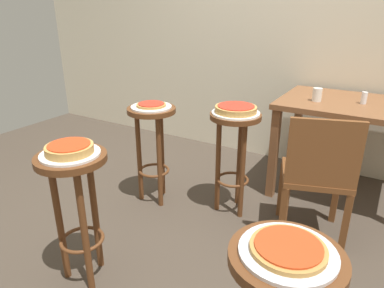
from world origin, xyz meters
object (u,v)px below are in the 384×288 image
at_px(pizza_middle, 69,149).
at_px(condiment_shaker, 364,98).
at_px(wooden_chair, 317,174).
at_px(dining_table, 353,117).
at_px(stool_middle, 76,193).
at_px(serving_plate_middle, 70,154).
at_px(pizza_rear, 236,109).
at_px(stool_leftside, 153,135).
at_px(stool_rear, 234,143).
at_px(serving_plate_foreground, 288,252).
at_px(cup_near_edge, 317,95).
at_px(pizza_foreground, 288,248).
at_px(serving_plate_rear, 236,113).
at_px(serving_plate_leftside, 151,107).
at_px(pizza_leftside, 151,105).

relative_size(pizza_middle, condiment_shaker, 2.63).
bearing_deg(wooden_chair, dining_table, 84.14).
bearing_deg(pizza_middle, stool_middle, 90.00).
distance_m(serving_plate_middle, pizza_rear, 1.13).
relative_size(stool_leftside, stool_rear, 1.00).
height_order(pizza_middle, condiment_shaker, condiment_shaker).
xyz_separation_m(serving_plate_foreground, condiment_shaker, (-0.01, 1.89, 0.05)).
bearing_deg(cup_near_edge, pizza_middle, -116.34).
relative_size(pizza_foreground, cup_near_edge, 2.27).
bearing_deg(stool_leftside, stool_rear, 16.51).
bearing_deg(pizza_foreground, serving_plate_rear, 120.38).
bearing_deg(serving_plate_foreground, serving_plate_leftside, 140.83).
bearing_deg(serving_plate_rear, pizza_leftside, -163.49).
relative_size(serving_plate_foreground, stool_leftside, 0.39).
height_order(pizza_middle, wooden_chair, wooden_chair).
distance_m(serving_plate_leftside, serving_plate_rear, 0.60).
bearing_deg(serving_plate_foreground, wooden_chair, 96.74).
bearing_deg(stool_middle, condiment_shaker, 57.10).
xyz_separation_m(pizza_rear, condiment_shaker, (0.71, 0.66, 0.02)).
bearing_deg(pizza_leftside, pizza_foreground, -39.17).
height_order(serving_plate_foreground, pizza_foreground, pizza_foreground).
bearing_deg(condiment_shaker, stool_middle, -122.90).
bearing_deg(wooden_chair, serving_plate_rear, 173.60).
bearing_deg(stool_middle, pizza_leftside, 101.41).
height_order(pizza_rear, wooden_chair, wooden_chair).
xyz_separation_m(pizza_foreground, stool_rear, (-0.72, 1.23, -0.23)).
relative_size(pizza_leftside, stool_rear, 0.28).
distance_m(pizza_leftside, dining_table, 1.50).
height_order(pizza_rear, dining_table, pizza_rear).
bearing_deg(serving_plate_middle, pizza_rear, 69.23).
xyz_separation_m(pizza_middle, serving_plate_rear, (0.40, 1.05, -0.03)).
bearing_deg(dining_table, pizza_rear, -134.31).
height_order(serving_plate_foreground, dining_table, dining_table).
xyz_separation_m(stool_middle, pizza_rear, (0.40, 1.05, 0.24)).
relative_size(stool_middle, dining_table, 0.70).
distance_m(pizza_leftside, pizza_rear, 0.60).
height_order(pizza_foreground, stool_rear, pizza_foreground).
bearing_deg(stool_rear, serving_plate_leftside, -163.49).
xyz_separation_m(serving_plate_rear, condiment_shaker, (0.71, 0.66, 0.05)).
bearing_deg(cup_near_edge, dining_table, 23.75).
xyz_separation_m(stool_rear, pizza_rear, (-0.00, 0.00, 0.24)).
xyz_separation_m(serving_plate_rear, pizza_rear, (-0.00, 0.00, 0.03)).
xyz_separation_m(stool_leftside, stool_rear, (0.58, 0.17, 0.00)).
xyz_separation_m(serving_plate_middle, stool_leftside, (-0.18, 0.88, -0.21)).
bearing_deg(pizza_middle, pizza_leftside, 101.41).
bearing_deg(stool_leftside, dining_table, 34.37).
bearing_deg(dining_table, pizza_leftside, -145.63).
distance_m(pizza_foreground, stool_leftside, 1.69).
xyz_separation_m(serving_plate_foreground, wooden_chair, (-0.14, 1.16, -0.28)).
distance_m(pizza_foreground, wooden_chair, 1.21).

